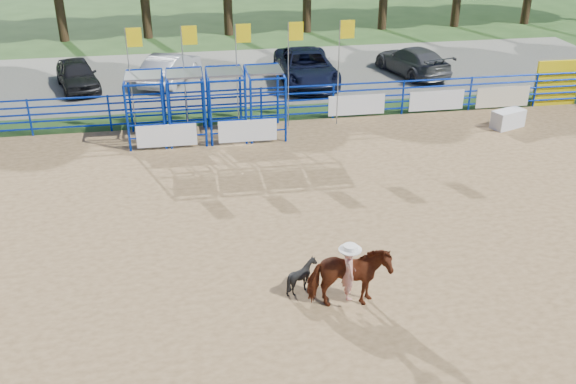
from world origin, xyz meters
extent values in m
plane|color=#315421|center=(0.00, 0.00, 0.00)|extent=(120.00, 120.00, 0.00)
cube|color=#9E7C4F|center=(0.00, 0.00, 0.01)|extent=(30.00, 20.00, 0.02)
cube|color=gray|center=(0.00, 17.00, 0.01)|extent=(40.00, 10.00, 0.01)
cube|color=silver|center=(9.68, 7.79, 0.38)|extent=(1.48, 1.07, 0.72)
imported|color=#602713|center=(0.42, -2.67, 0.82)|extent=(1.94, 0.98, 1.60)
imported|color=#A42917|center=(0.42, -2.67, 1.61)|extent=(0.34, 0.50, 1.31)
cylinder|color=white|center=(0.42, -2.67, 2.29)|extent=(0.54, 0.54, 0.12)
imported|color=black|center=(-0.53, -1.87, 0.44)|extent=(0.87, 0.80, 0.84)
imported|color=black|center=(-7.95, 15.90, 0.71)|extent=(2.68, 4.39, 1.40)
imported|color=#94979D|center=(-3.64, 16.23, 0.74)|extent=(3.16, 4.65, 1.45)
imported|color=black|center=(2.84, 15.06, 0.80)|extent=(2.75, 5.73, 1.57)
imported|color=#4F4F51|center=(8.41, 15.65, 0.71)|extent=(3.12, 5.15, 1.39)
cube|color=white|center=(-3.80, 7.77, 0.55)|extent=(2.20, 0.04, 0.85)
cube|color=white|center=(-0.80, 7.77, 0.55)|extent=(2.20, 0.04, 0.85)
cube|color=white|center=(4.00, 9.96, 0.55)|extent=(2.40, 0.04, 0.85)
cube|color=white|center=(7.50, 9.96, 0.55)|extent=(2.40, 0.04, 0.85)
cube|color=beige|center=(10.50, 9.96, 0.55)|extent=(2.40, 0.04, 0.90)
cube|color=#DFC00B|center=(13.00, 10.10, 1.00)|extent=(2.00, 0.12, 2.00)
cylinder|color=#3F2B19|center=(-10.00, 26.00, 2.40)|extent=(0.56, 0.56, 4.80)
camera|label=1|loc=(-3.02, -14.68, 9.29)|focal=40.00mm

